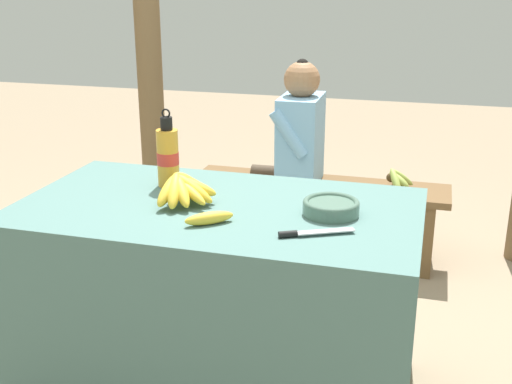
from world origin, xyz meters
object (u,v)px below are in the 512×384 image
at_px(seated_vendor, 292,146).
at_px(support_post_near, 146,9).
at_px(serving_bowl, 331,207).
at_px(banana_bunch_green, 397,178).
at_px(banana_bunch_ripe, 184,187).
at_px(loose_banana_front, 209,218).
at_px(water_bottle, 168,156).
at_px(knife, 306,233).
at_px(wooden_bench, 318,196).

height_order(seated_vendor, support_post_near, support_post_near).
bearing_deg(serving_bowl, banana_bunch_green, 84.14).
xyz_separation_m(banana_bunch_ripe, support_post_near, (-0.84, 1.57, 0.48)).
height_order(banana_bunch_ripe, support_post_near, support_post_near).
distance_m(loose_banana_front, seated_vendor, 1.45).
bearing_deg(banana_bunch_green, water_bottle, -122.88).
bearing_deg(knife, loose_banana_front, 150.90).
relative_size(serving_bowl, loose_banana_front, 1.23).
relative_size(serving_bowl, knife, 0.84).
xyz_separation_m(wooden_bench, banana_bunch_green, (0.40, -0.00, 0.13)).
bearing_deg(banana_bunch_ripe, water_bottle, 128.06).
bearing_deg(banana_bunch_ripe, loose_banana_front, -47.89).
height_order(water_bottle, wooden_bench, water_bottle).
bearing_deg(knife, banana_bunch_ripe, 132.23).
bearing_deg(support_post_near, water_bottle, -63.07).
distance_m(wooden_bench, banana_bunch_green, 0.42).
relative_size(knife, seated_vendor, 0.20).
distance_m(banana_bunch_ripe, loose_banana_front, 0.22).
distance_m(wooden_bench, support_post_near, 1.44).
bearing_deg(wooden_bench, water_bottle, -106.70).
relative_size(knife, banana_bunch_green, 0.83).
distance_m(serving_bowl, banana_bunch_green, 1.33).
distance_m(water_bottle, wooden_bench, 1.31).
distance_m(water_bottle, seated_vendor, 1.16).
relative_size(loose_banana_front, support_post_near, 0.06).
distance_m(knife, banana_bunch_green, 1.52).
distance_m(banana_bunch_ripe, banana_bunch_green, 1.49).
bearing_deg(water_bottle, loose_banana_front, -49.86).
bearing_deg(knife, support_post_near, 99.69).
height_order(banana_bunch_ripe, knife, banana_bunch_ripe).
relative_size(loose_banana_front, seated_vendor, 0.14).
height_order(serving_bowl, wooden_bench, serving_bowl).
bearing_deg(support_post_near, serving_bowl, -49.25).
bearing_deg(water_bottle, wooden_bench, 73.30).
xyz_separation_m(seated_vendor, support_post_near, (-0.92, 0.29, 0.66)).
bearing_deg(banana_bunch_ripe, wooden_bench, 80.46).
xyz_separation_m(knife, support_post_near, (-1.29, 1.74, 0.53)).
bearing_deg(seated_vendor, support_post_near, -18.55).
relative_size(knife, wooden_bench, 0.16).
distance_m(banana_bunch_ripe, water_bottle, 0.21).
height_order(loose_banana_front, banana_bunch_green, loose_banana_front).
distance_m(loose_banana_front, wooden_bench, 1.53).
xyz_separation_m(wooden_bench, seated_vendor, (-0.14, -0.03, 0.27)).
bearing_deg(banana_bunch_green, wooden_bench, 179.91).
relative_size(loose_banana_front, wooden_bench, 0.11).
bearing_deg(serving_bowl, seated_vendor, 108.15).
xyz_separation_m(loose_banana_front, seated_vendor, (-0.07, 1.44, -0.14)).
distance_m(banana_bunch_ripe, knife, 0.48).
height_order(wooden_bench, banana_bunch_green, banana_bunch_green).
relative_size(banana_bunch_ripe, support_post_near, 0.11).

